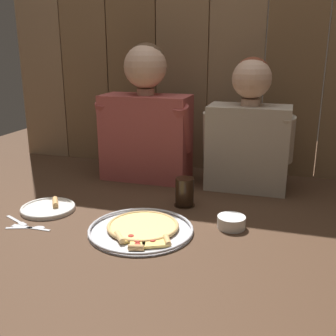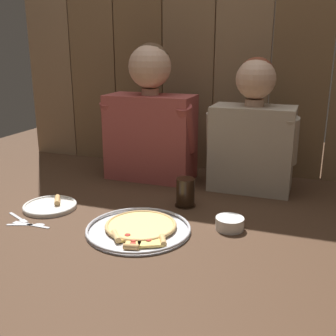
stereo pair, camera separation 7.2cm
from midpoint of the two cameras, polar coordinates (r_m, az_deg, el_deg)
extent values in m
plane|color=#422B1C|center=(1.51, -1.90, -7.65)|extent=(3.20, 3.20, 0.00)
cylinder|color=silver|center=(1.44, -5.30, -8.84)|extent=(0.37, 0.37, 0.01)
torus|color=silver|center=(1.44, -5.30, -8.55)|extent=(0.37, 0.37, 0.01)
cylinder|color=#B23823|center=(1.46, -4.98, -8.32)|extent=(0.25, 0.25, 0.00)
cylinder|color=#F4D170|center=(1.46, -4.99, -8.14)|extent=(0.24, 0.24, 0.01)
torus|color=tan|center=(1.46, -4.99, -8.14)|extent=(0.26, 0.26, 0.01)
cube|color=#EFC660|center=(1.34, -5.83, -10.52)|extent=(0.07, 0.09, 0.01)
cylinder|color=tan|center=(1.31, -6.16, -11.11)|extent=(0.05, 0.03, 0.02)
cylinder|color=#A3281E|center=(1.35, -5.89, -10.21)|extent=(0.02, 0.02, 0.00)
cylinder|color=#A3281E|center=(1.32, -5.91, -10.68)|extent=(0.02, 0.02, 0.00)
cube|color=#EABC56|center=(1.39, -6.45, -9.57)|extent=(0.12, 0.11, 0.01)
cylinder|color=tan|center=(1.38, -8.38, -9.65)|extent=(0.06, 0.07, 0.02)
cylinder|color=#A3281E|center=(1.38, -6.77, -9.50)|extent=(0.02, 0.02, 0.00)
cube|color=#EFC660|center=(1.34, -3.47, -10.50)|extent=(0.10, 0.09, 0.01)
cylinder|color=tan|center=(1.34, -1.70, -10.18)|extent=(0.04, 0.06, 0.02)
cylinder|color=#A3281E|center=(1.35, -3.76, -10.15)|extent=(0.02, 0.02, 0.00)
cylinder|color=white|center=(1.69, -17.74, -5.53)|extent=(0.21, 0.21, 0.01)
torus|color=white|center=(1.69, -17.76, -5.34)|extent=(0.21, 0.21, 0.01)
cylinder|color=tan|center=(1.71, -16.80, -4.64)|extent=(0.06, 0.08, 0.02)
cylinder|color=black|center=(1.66, 1.08, -5.20)|extent=(0.09, 0.09, 0.01)
cylinder|color=black|center=(1.64, 1.09, -3.31)|extent=(0.07, 0.07, 0.11)
cylinder|color=white|center=(1.47, 7.53, -7.60)|extent=(0.10, 0.10, 0.04)
cylinder|color=#B23823|center=(1.47, 7.54, -7.21)|extent=(0.08, 0.08, 0.02)
cube|color=silver|center=(1.65, -22.12, -6.69)|extent=(0.09, 0.05, 0.01)
cube|color=silver|center=(1.60, -21.08, -7.37)|extent=(0.04, 0.03, 0.01)
cube|color=silver|center=(1.54, -19.16, -8.09)|extent=(0.10, 0.01, 0.01)
cube|color=silver|center=(1.58, -21.44, -7.66)|extent=(0.06, 0.02, 0.00)
cube|color=silver|center=(1.57, -21.53, -7.84)|extent=(0.09, 0.04, 0.01)
ellipsoid|color=silver|center=(1.55, -19.09, -7.85)|extent=(0.05, 0.04, 0.01)
cube|color=#AD4C47|center=(1.96, -4.14, 4.28)|extent=(0.42, 0.20, 0.41)
cylinder|color=#DBAD8E|center=(1.92, -4.28, 10.67)|extent=(0.08, 0.08, 0.03)
sphere|color=#DBAD8E|center=(1.92, -4.36, 14.08)|extent=(0.20, 0.20, 0.20)
sphere|color=brown|center=(1.93, -4.20, 14.54)|extent=(0.18, 0.18, 0.18)
cylinder|color=#AD4C47|center=(1.99, -9.72, 6.07)|extent=(0.08, 0.13, 0.24)
cylinder|color=#AD4C47|center=(1.85, 0.87, 5.53)|extent=(0.08, 0.14, 0.24)
cube|color=#B2A38E|center=(1.85, 10.09, 2.83)|extent=(0.36, 0.20, 0.38)
cylinder|color=#DBAD8E|center=(1.81, 10.42, 9.12)|extent=(0.08, 0.08, 0.03)
sphere|color=#DBAD8E|center=(1.80, 10.59, 12.28)|extent=(0.17, 0.17, 0.17)
sphere|color=brown|center=(1.81, 10.66, 12.71)|extent=(0.16, 0.16, 0.16)
cylinder|color=#B2A38E|center=(1.82, 5.04, 4.66)|extent=(0.08, 0.11, 0.22)
cylinder|color=#B2A38E|center=(1.78, 15.10, 3.90)|extent=(0.08, 0.13, 0.22)
cube|color=#8D6E50|center=(2.49, -18.61, 18.53)|extent=(0.27, 0.03, 1.48)
cube|color=brown|center=(2.34, -12.79, 19.13)|extent=(0.27, 0.03, 1.48)
cube|color=brown|center=(2.22, -6.22, 19.57)|extent=(0.27, 0.03, 1.48)
cube|color=#826345|center=(2.13, 1.03, 19.79)|extent=(0.27, 0.03, 1.48)
cube|color=#896B4C|center=(2.07, 8.82, 19.70)|extent=(0.27, 0.03, 1.48)
cube|color=brown|center=(2.05, 16.90, 19.25)|extent=(0.27, 0.03, 1.48)
camera|label=1|loc=(0.04, -91.34, -0.40)|focal=43.20mm
camera|label=2|loc=(0.04, 88.66, 0.40)|focal=43.20mm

